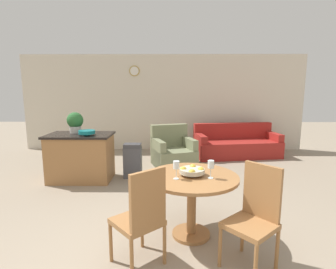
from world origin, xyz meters
TOP-DOWN VIEW (x-y plane):
  - wall_back at (-0.00, 5.37)m, footprint 8.00×0.09m
  - dining_table at (0.47, 0.72)m, footprint 1.07×1.07m
  - dining_chair_near_left at (-0.05, 0.15)m, footprint 0.59×0.59m
  - dining_chair_near_right at (1.04, 0.19)m, footprint 0.59×0.59m
  - fruit_bowl at (0.47, 0.72)m, footprint 0.29×0.29m
  - wine_glass_left at (0.28, 0.59)m, footprint 0.07×0.07m
  - wine_glass_right at (0.67, 0.62)m, footprint 0.07×0.07m
  - kitchen_island at (-1.50, 2.67)m, footprint 1.20×0.75m
  - teal_bowl at (-1.32, 2.55)m, footprint 0.30×0.30m
  - potted_plant at (-1.62, 2.81)m, footprint 0.31×0.31m
  - trash_bin at (-0.53, 2.83)m, footprint 0.35×0.25m
  - couch at (1.94, 4.56)m, footprint 2.24×1.17m
  - armchair at (0.27, 3.67)m, footprint 1.10×1.10m

SIDE VIEW (x-z plane):
  - couch at x=1.94m, z-range -0.13..0.71m
  - armchair at x=0.27m, z-range -0.15..0.76m
  - trash_bin at x=-0.53m, z-range 0.00..0.68m
  - kitchen_island at x=-1.50m, z-range 0.00..0.90m
  - dining_chair_near_left at x=-0.05m, z-range 0.04..1.05m
  - dining_chair_near_right at x=1.04m, z-range 0.04..1.05m
  - dining_table at x=0.47m, z-range 0.20..0.95m
  - fruit_bowl at x=0.47m, z-range 0.75..0.86m
  - wine_glass_left at x=0.28m, z-range 0.80..1.00m
  - wine_glass_right at x=0.67m, z-range 0.80..1.00m
  - teal_bowl at x=-1.32m, z-range 0.91..1.00m
  - potted_plant at x=-1.62m, z-range 0.91..1.31m
  - wall_back at x=0.00m, z-range 0.00..2.70m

